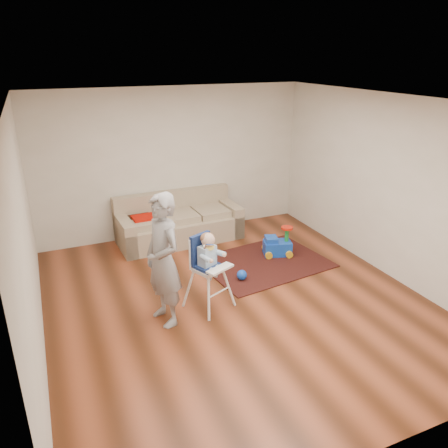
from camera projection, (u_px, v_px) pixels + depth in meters
name	position (u px, v px, depth m)	size (l,w,h in m)	color
ground	(235.00, 300.00, 6.11)	(5.50, 5.50, 0.00)	#45200F
room_envelope	(220.00, 160.00, 5.87)	(5.04, 5.52, 2.72)	beige
sofa	(179.00, 218.00, 7.89)	(2.25, 1.00, 0.85)	gray
side_table	(134.00, 228.00, 7.87)	(0.55, 0.55, 0.55)	black
area_rug	(264.00, 262.00, 7.18)	(1.95, 1.47, 0.02)	black
ride_on_toy	(278.00, 241.00, 7.36)	(0.46, 0.33, 0.50)	blue
toy_ball	(242.00, 275.00, 6.60)	(0.15, 0.15, 0.15)	blue
high_chair	(208.00, 272.00, 5.78)	(0.66, 0.66, 1.09)	white
adult	(163.00, 260.00, 5.34)	(0.63, 0.41, 1.72)	gray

